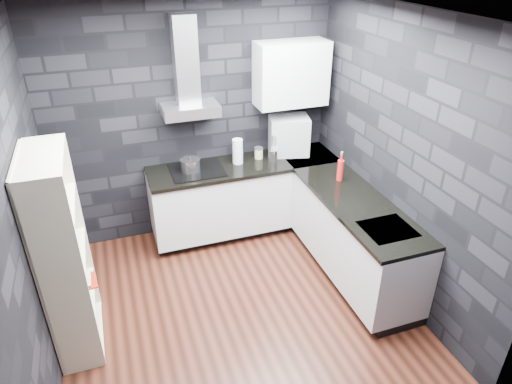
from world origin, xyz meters
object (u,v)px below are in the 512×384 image
storage_jar (259,153)px  utensil_crock (273,155)px  red_bottle (340,170)px  fruit_bowl (63,262)px  bookshelf (64,256)px  glass_vase (238,151)px  pot (190,165)px  appliance_garage (289,135)px

storage_jar → utensil_crock: (0.13, -0.13, 0.01)m
red_bottle → fruit_bowl: (-2.76, -0.59, -0.08)m
utensil_crock → fruit_bowl: utensil_crock is taller
storage_jar → red_bottle: bearing=-51.9°
utensil_crock → bookshelf: bookshelf is taller
glass_vase → utensil_crock: 0.42m
pot → bookshelf: bookshelf is taller
bookshelf → fruit_bowl: bookshelf is taller
glass_vase → storage_jar: glass_vase is taller
storage_jar → fruit_bowl: storage_jar is taller
glass_vase → appliance_garage: 0.67m
storage_jar → red_bottle: 1.03m
bookshelf → utensil_crock: bearing=14.1°
pot → glass_vase: size_ratio=0.73×
appliance_garage → utensil_crock: bearing=-135.1°
glass_vase → appliance_garage: appliance_garage is taller
pot → appliance_garage: size_ratio=0.47×
utensil_crock → appliance_garage: bearing=31.6°
appliance_garage → glass_vase: bearing=-159.9°
pot → fruit_bowl: size_ratio=1.06×
red_bottle → fruit_bowl: red_bottle is taller
glass_vase → utensil_crock: bearing=-11.1°
storage_jar → bookshelf: 2.48m
glass_vase → utensil_crock: size_ratio=2.12×
storage_jar → utensil_crock: bearing=-43.7°
glass_vase → red_bottle: glass_vase is taller
glass_vase → fruit_bowl: bearing=-144.0°
pot → appliance_garage: 1.23m
pot → fruit_bowl: pot is taller
red_bottle → bookshelf: 2.80m
appliance_garage → fruit_bowl: appliance_garage is taller
appliance_garage → red_bottle: (0.25, -0.84, -0.11)m
utensil_crock → appliance_garage: size_ratio=0.30×
pot → bookshelf: size_ratio=0.12×
bookshelf → storage_jar: bearing=18.1°
pot → glass_vase: (0.56, 0.04, 0.07)m
pot → glass_vase: 0.56m
utensil_crock → bookshelf: (-2.26, -1.15, -0.07)m
glass_vase → storage_jar: 0.29m
glass_vase → storage_jar: (0.27, 0.05, -0.09)m
storage_jar → fruit_bowl: size_ratio=0.59×
pot → utensil_crock: size_ratio=1.54×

